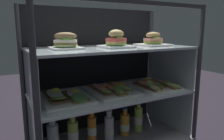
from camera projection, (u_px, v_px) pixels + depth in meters
case_frame at (101, 69)px, 1.60m from camera, size 1.11×0.56×0.97m
riser_lower_tier at (112, 117)px, 1.51m from camera, size 1.05×0.50×0.34m
shelf_lower_glass at (112, 93)px, 1.48m from camera, size 1.07×0.51×0.01m
riser_upper_tier at (112, 71)px, 1.45m from camera, size 1.05×0.50×0.30m
shelf_upper_glass at (112, 48)px, 1.42m from camera, size 1.07×0.51×0.01m
plated_roll_sandwich_near_right_corner at (66, 43)px, 1.27m from camera, size 0.17×0.17×0.10m
plated_roll_sandwich_right_of_center at (116, 41)px, 1.37m from camera, size 0.19×0.19×0.11m
plated_roll_sandwich_far_left at (153, 41)px, 1.54m from camera, size 0.20×0.20×0.10m
open_sandwich_tray_near_left_corner at (65, 97)px, 1.32m from camera, size 0.29×0.37×0.06m
open_sandwich_tray_mid_left at (112, 89)px, 1.48m from camera, size 0.29×0.37×0.06m
open_sandwich_tray_far_right at (154, 85)px, 1.59m from camera, size 0.29×0.38×0.06m
juice_bottle_back_center at (53, 138)px, 1.36m from camera, size 0.07×0.07×0.25m
juice_bottle_front_right_end at (73, 135)px, 1.40m from camera, size 0.07×0.07×0.24m
juice_bottle_front_left_end at (92, 130)px, 1.47m from camera, size 0.06×0.06×0.24m
juice_bottle_front_second at (109, 128)px, 1.53m from camera, size 0.07×0.07×0.22m
juice_bottle_front_middle at (125, 124)px, 1.60m from camera, size 0.07×0.07×0.21m
juice_bottle_front_fourth at (138, 119)px, 1.67m from camera, size 0.07×0.07×0.23m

